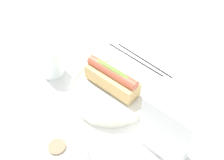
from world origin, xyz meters
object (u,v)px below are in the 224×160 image
water_glass (51,63)px  hotdog_front (112,78)px  chopstick_far (145,60)px  serving_bowl (112,90)px  napkin_box (167,129)px  chopstick_near (134,58)px

water_glass → hotdog_front: bearing=-173.4°
chopstick_far → serving_bowl: bearing=100.3°
hotdog_front → water_glass: hotdog_front is taller
napkin_box → chopstick_far: size_ratio=0.68×
serving_bowl → chopstick_near: serving_bowl is taller
water_glass → chopstick_far: water_glass is taller
hotdog_front → chopstick_far: bearing=-93.3°
serving_bowl → chopstick_far: bearing=-93.3°
serving_bowl → hotdog_front: hotdog_front is taller
serving_bowl → water_glass: (0.19, 0.02, 0.02)m
serving_bowl → hotdog_front: bearing=-97.1°
water_glass → napkin_box: bearing=172.0°
chopstick_far → napkin_box: bearing=138.4°
serving_bowl → napkin_box: 0.21m
hotdog_front → chopstick_near: bearing=-82.9°
chopstick_far → water_glass: bearing=57.5°
hotdog_front → napkin_box: bearing=157.7°
water_glass → chopstick_near: (-0.17, -0.18, -0.04)m
hotdog_front → water_glass: 0.20m
hotdog_front → chopstick_far: (-0.01, -0.17, -0.06)m
serving_bowl → water_glass: size_ratio=2.50×
hotdog_front → napkin_box: napkin_box is taller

